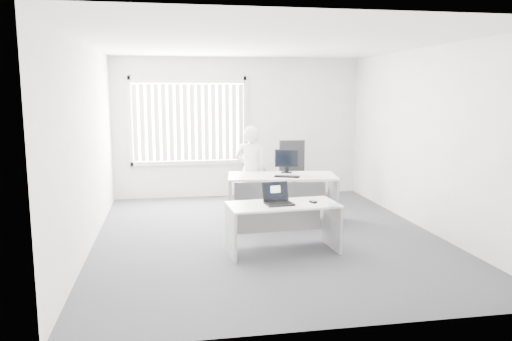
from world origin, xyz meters
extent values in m
plane|color=#4B4C52|center=(0.00, 0.00, 0.00)|extent=(6.00, 6.00, 0.00)
cube|color=white|center=(0.00, 3.00, 1.40)|extent=(5.00, 0.02, 2.80)
cube|color=white|center=(0.00, -3.00, 1.40)|extent=(5.00, 0.02, 2.80)
cube|color=white|center=(-2.50, 0.00, 1.40)|extent=(0.02, 6.00, 2.80)
cube|color=white|center=(2.50, 0.00, 1.40)|extent=(0.02, 6.00, 2.80)
cube|color=silver|center=(0.00, 0.00, 2.80)|extent=(5.00, 6.00, 0.02)
cube|color=silver|center=(-1.00, 2.96, 1.55)|extent=(2.32, 0.06, 1.76)
cube|color=white|center=(0.06, -0.77, 0.65)|extent=(1.50, 0.78, 0.03)
cube|color=#9D9DA0|center=(-0.65, -0.82, 0.32)|extent=(0.08, 0.63, 0.63)
cube|color=#9D9DA0|center=(0.76, -0.72, 0.32)|extent=(0.08, 0.63, 0.63)
cube|color=white|center=(0.39, 0.70, 0.77)|extent=(1.83, 1.04, 0.03)
cube|color=#9D9DA0|center=(-0.45, 0.82, 0.38)|extent=(0.15, 0.75, 0.76)
cube|color=#9D9DA0|center=(1.22, 0.59, 0.38)|extent=(0.15, 0.75, 0.76)
cylinder|color=black|center=(0.94, 2.09, 0.05)|extent=(0.71, 0.71, 0.09)
cylinder|color=black|center=(0.94, 2.09, 0.26)|extent=(0.08, 0.08, 0.52)
cube|color=black|center=(0.94, 2.09, 0.52)|extent=(0.55, 0.55, 0.08)
cube|color=black|center=(0.96, 2.33, 0.88)|extent=(0.50, 0.10, 0.62)
imported|color=silver|center=(-0.02, 1.31, 0.78)|extent=(0.67, 0.57, 1.56)
cube|color=white|center=(0.38, -0.88, 0.66)|extent=(0.34, 0.29, 0.00)
cube|color=white|center=(0.69, -0.98, 0.67)|extent=(0.20, 0.24, 0.01)
cube|color=black|center=(0.42, 0.51, 0.80)|extent=(0.42, 0.29, 0.02)
camera|label=1|loc=(-1.43, -7.05, 2.13)|focal=35.00mm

